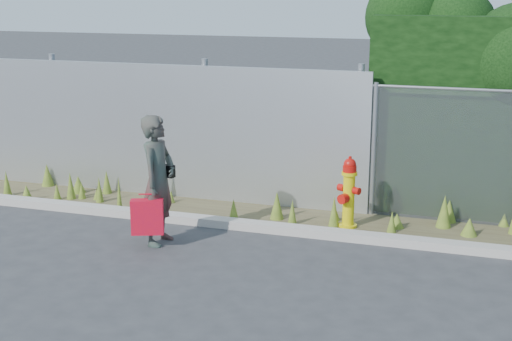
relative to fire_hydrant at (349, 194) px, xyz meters
name	(u,v)px	position (x,y,z in m)	size (l,w,h in m)	color
ground	(245,281)	(-0.82, -2.29, -0.52)	(80.00, 80.00, 0.00)	#333336
curb	(284,229)	(-0.82, -0.49, -0.46)	(16.00, 0.22, 0.12)	#A59E95
weed_strip	(321,212)	(-0.45, 0.21, -0.39)	(16.00, 1.34, 0.55)	#4D442C
corrugated_fence	(118,128)	(-4.07, 0.72, 0.58)	(8.50, 0.21, 2.30)	#B1B3B8
fire_hydrant	(349,194)	(0.00, 0.00, 0.00)	(0.36, 0.32, 1.07)	yellow
woman	(158,180)	(-2.35, -1.37, 0.37)	(0.65, 0.43, 1.78)	#0F5F4F
red_tote_bag	(147,217)	(-2.40, -1.64, -0.07)	(0.43, 0.16, 0.56)	red
black_shoulder_bag	(167,171)	(-2.29, -1.22, 0.46)	(0.22, 0.09, 0.17)	black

